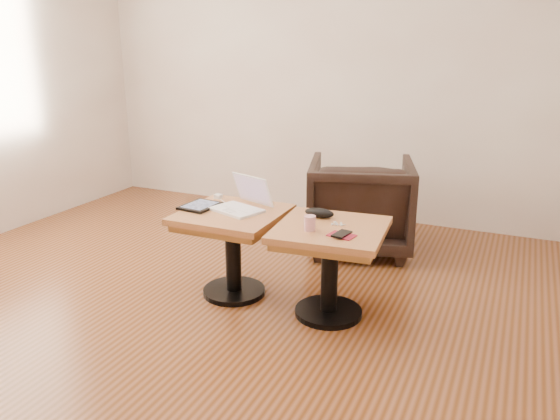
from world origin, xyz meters
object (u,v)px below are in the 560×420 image
at_px(laptop, 242,203).
at_px(striped_cup, 310,223).
at_px(side_table_right, 330,249).
at_px(armchair, 360,205).
at_px(side_table_left, 233,233).

distance_m(laptop, striped_cup, 0.55).
height_order(side_table_right, armchair, armchair).
relative_size(side_table_right, armchair, 0.84).
bearing_deg(laptop, side_table_left, -101.43).
xyz_separation_m(laptop, armchair, (0.46, 1.02, -0.23)).
xyz_separation_m(side_table_left, armchair, (0.49, 1.08, -0.06)).
xyz_separation_m(side_table_left, laptop, (0.04, 0.06, 0.18)).
bearing_deg(side_table_left, striped_cup, -13.15).
bearing_deg(side_table_right, side_table_left, 173.39).
distance_m(side_table_left, laptop, 0.19).
xyz_separation_m(side_table_right, striped_cup, (-0.08, -0.11, 0.18)).
xyz_separation_m(side_table_right, armchair, (-0.15, 1.10, -0.06)).
relative_size(laptop, striped_cup, 4.53).
xyz_separation_m(side_table_left, striped_cup, (0.55, -0.13, 0.18)).
bearing_deg(laptop, side_table_right, 11.86).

